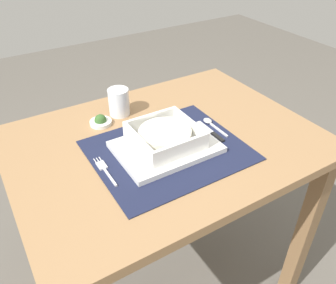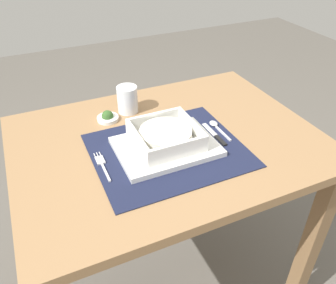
{
  "view_description": "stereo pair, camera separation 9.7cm",
  "coord_description": "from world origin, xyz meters",
  "px_view_note": "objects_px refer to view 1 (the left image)",
  "views": [
    {
      "loc": [
        -0.44,
        -0.73,
        1.33
      ],
      "look_at": [
        -0.02,
        -0.06,
        0.76
      ],
      "focal_mm": 36.94,
      "sensor_mm": 36.0,
      "label": 1
    },
    {
      "loc": [
        -0.35,
        -0.78,
        1.33
      ],
      "look_at": [
        -0.02,
        -0.06,
        0.76
      ],
      "focal_mm": 36.94,
      "sensor_mm": 36.0,
      "label": 2
    }
  ],
  "objects_px": {
    "butter_knife": "(212,132)",
    "condiment_saucer": "(101,121)",
    "spoon": "(210,123)",
    "drinking_glass": "(119,103)",
    "porridge_bowl": "(165,136)",
    "fork": "(104,169)",
    "bread_knife": "(212,139)",
    "dining_table": "(165,168)"
  },
  "relations": [
    {
      "from": "spoon",
      "to": "condiment_saucer",
      "type": "height_order",
      "value": "condiment_saucer"
    },
    {
      "from": "fork",
      "to": "butter_knife",
      "type": "distance_m",
      "value": 0.35
    },
    {
      "from": "spoon",
      "to": "condiment_saucer",
      "type": "distance_m",
      "value": 0.35
    },
    {
      "from": "dining_table",
      "to": "condiment_saucer",
      "type": "bearing_deg",
      "value": 127.0
    },
    {
      "from": "spoon",
      "to": "bread_knife",
      "type": "xyz_separation_m",
      "value": [
        -0.05,
        -0.07,
        -0.0
      ]
    },
    {
      "from": "porridge_bowl",
      "to": "condiment_saucer",
      "type": "distance_m",
      "value": 0.25
    },
    {
      "from": "porridge_bowl",
      "to": "bread_knife",
      "type": "height_order",
      "value": "porridge_bowl"
    },
    {
      "from": "butter_knife",
      "to": "fork",
      "type": "bearing_deg",
      "value": 177.13
    },
    {
      "from": "fork",
      "to": "spoon",
      "type": "distance_m",
      "value": 0.38
    },
    {
      "from": "bread_knife",
      "to": "porridge_bowl",
      "type": "bearing_deg",
      "value": 160.67
    },
    {
      "from": "dining_table",
      "to": "condiment_saucer",
      "type": "distance_m",
      "value": 0.26
    },
    {
      "from": "fork",
      "to": "spoon",
      "type": "bearing_deg",
      "value": 4.52
    },
    {
      "from": "spoon",
      "to": "porridge_bowl",
      "type": "bearing_deg",
      "value": -168.48
    },
    {
      "from": "bread_knife",
      "to": "condiment_saucer",
      "type": "distance_m",
      "value": 0.36
    },
    {
      "from": "spoon",
      "to": "bread_knife",
      "type": "height_order",
      "value": "spoon"
    },
    {
      "from": "fork",
      "to": "butter_knife",
      "type": "bearing_deg",
      "value": -2.58
    },
    {
      "from": "spoon",
      "to": "drinking_glass",
      "type": "xyz_separation_m",
      "value": [
        -0.22,
        0.21,
        0.03
      ]
    },
    {
      "from": "drinking_glass",
      "to": "butter_knife",
      "type": "bearing_deg",
      "value": -53.71
    },
    {
      "from": "porridge_bowl",
      "to": "drinking_glass",
      "type": "xyz_separation_m",
      "value": [
        -0.03,
        0.24,
        -0.0
      ]
    },
    {
      "from": "porridge_bowl",
      "to": "butter_knife",
      "type": "xyz_separation_m",
      "value": [
        0.16,
        -0.01,
        -0.03
      ]
    },
    {
      "from": "spoon",
      "to": "condiment_saucer",
      "type": "xyz_separation_m",
      "value": [
        -0.3,
        0.18,
        0.0
      ]
    },
    {
      "from": "fork",
      "to": "bread_knife",
      "type": "xyz_separation_m",
      "value": [
        0.33,
        -0.04,
        0.0
      ]
    },
    {
      "from": "butter_knife",
      "to": "condiment_saucer",
      "type": "xyz_separation_m",
      "value": [
        -0.27,
        0.23,
        0.0
      ]
    },
    {
      "from": "porridge_bowl",
      "to": "fork",
      "type": "xyz_separation_m",
      "value": [
        -0.19,
        -0.0,
        -0.04
      ]
    },
    {
      "from": "spoon",
      "to": "bread_knife",
      "type": "bearing_deg",
      "value": -121.05
    },
    {
      "from": "dining_table",
      "to": "porridge_bowl",
      "type": "height_order",
      "value": "porridge_bowl"
    },
    {
      "from": "fork",
      "to": "condiment_saucer",
      "type": "xyz_separation_m",
      "value": [
        0.08,
        0.22,
        0.0
      ]
    },
    {
      "from": "spoon",
      "to": "dining_table",
      "type": "bearing_deg",
      "value": 178.98
    },
    {
      "from": "bread_knife",
      "to": "dining_table",
      "type": "bearing_deg",
      "value": 141.88
    },
    {
      "from": "spoon",
      "to": "butter_knife",
      "type": "distance_m",
      "value": 0.05
    },
    {
      "from": "drinking_glass",
      "to": "condiment_saucer",
      "type": "xyz_separation_m",
      "value": [
        -0.08,
        -0.03,
        -0.03
      ]
    },
    {
      "from": "condiment_saucer",
      "to": "drinking_glass",
      "type": "bearing_deg",
      "value": 19.13
    },
    {
      "from": "bread_knife",
      "to": "spoon",
      "type": "bearing_deg",
      "value": 54.73
    },
    {
      "from": "bread_knife",
      "to": "condiment_saucer",
      "type": "height_order",
      "value": "condiment_saucer"
    },
    {
      "from": "porridge_bowl",
      "to": "fork",
      "type": "relative_size",
      "value": 1.33
    },
    {
      "from": "drinking_glass",
      "to": "porridge_bowl",
      "type": "bearing_deg",
      "value": -83.04
    },
    {
      "from": "dining_table",
      "to": "porridge_bowl",
      "type": "relative_size",
      "value": 5.1
    },
    {
      "from": "spoon",
      "to": "butter_knife",
      "type": "height_order",
      "value": "spoon"
    },
    {
      "from": "butter_knife",
      "to": "condiment_saucer",
      "type": "distance_m",
      "value": 0.35
    },
    {
      "from": "fork",
      "to": "spoon",
      "type": "xyz_separation_m",
      "value": [
        0.38,
        0.04,
        0.0
      ]
    },
    {
      "from": "dining_table",
      "to": "bread_knife",
      "type": "bearing_deg",
      "value": -35.42
    },
    {
      "from": "spoon",
      "to": "butter_knife",
      "type": "bearing_deg",
      "value": -118.97
    }
  ]
}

